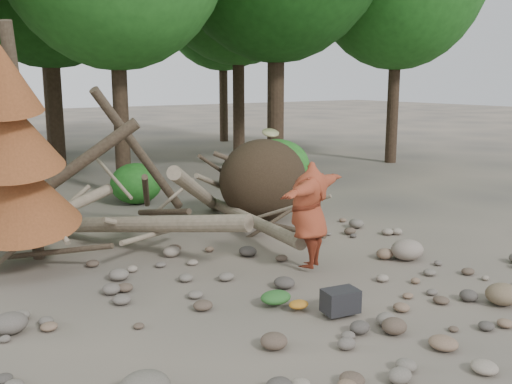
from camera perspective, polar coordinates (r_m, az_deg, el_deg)
ground at (r=9.13m, az=2.87°, el=-10.53°), size 120.00×120.00×0.00m
deadfall_pile at (r=13.33m, az=-1.18°, el=0.75°), size 8.55×5.24×3.30m
dead_conifer at (r=10.39m, az=-22.84°, el=3.32°), size 2.06×2.16×4.35m
bush_mid at (r=15.96m, az=-11.91°, el=0.84°), size 1.40×1.40×1.12m
bush_right at (r=17.27m, az=2.08°, el=2.67°), size 2.00×2.00×1.60m
frisbee_thrower at (r=10.10m, az=5.34°, el=-2.28°), size 2.38×1.61×2.54m
backpack at (r=8.51m, az=8.43°, el=-11.09°), size 0.56×0.43×0.34m
cloth_green at (r=8.79m, az=1.99°, el=-10.78°), size 0.49×0.40×0.18m
cloth_orange at (r=8.64m, az=4.28°, el=-11.45°), size 0.31×0.25×0.11m
boulder_front_right at (r=9.59m, az=23.43°, el=-9.35°), size 0.54×0.49×0.32m
boulder_mid_right at (r=11.26m, az=14.88°, el=-5.60°), size 0.65×0.58×0.39m
boulder_mid_left at (r=8.57m, az=-23.42°, el=-11.96°), size 0.48×0.43×0.29m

